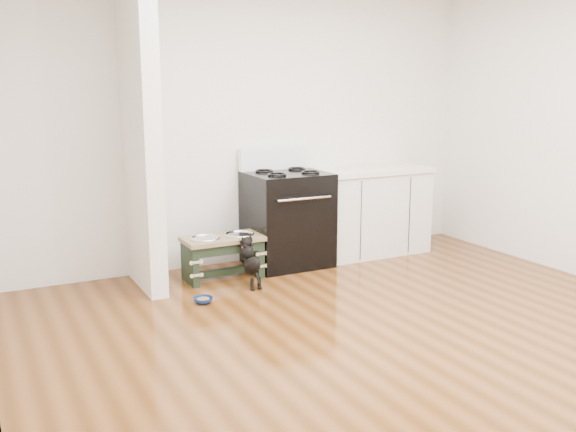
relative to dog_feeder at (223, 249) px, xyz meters
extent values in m
plane|color=#4B290D|center=(0.49, -2.01, -0.28)|extent=(5.00, 5.00, 0.00)
plane|color=silver|center=(0.49, 0.49, 1.07)|extent=(5.00, 0.00, 5.00)
cube|color=silver|center=(-0.68, 0.09, 1.07)|extent=(0.15, 0.80, 2.70)
cube|color=black|center=(0.74, 0.15, 0.18)|extent=(0.76, 0.65, 0.92)
cube|color=black|center=(0.74, -0.16, 0.12)|extent=(0.58, 0.02, 0.50)
cylinder|color=silver|center=(0.74, -0.20, 0.44)|extent=(0.56, 0.02, 0.02)
cube|color=white|center=(0.74, 0.42, 0.75)|extent=(0.76, 0.08, 0.22)
torus|color=black|center=(0.56, 0.01, 0.65)|extent=(0.18, 0.18, 0.02)
torus|color=black|center=(0.92, 0.01, 0.65)|extent=(0.18, 0.18, 0.02)
torus|color=black|center=(0.56, 0.29, 0.65)|extent=(0.18, 0.18, 0.02)
torus|color=black|center=(0.92, 0.29, 0.65)|extent=(0.18, 0.18, 0.02)
cube|color=silver|center=(1.72, 0.17, 0.15)|extent=(1.20, 0.60, 0.86)
cube|color=beige|center=(1.72, 0.17, 0.60)|extent=(1.24, 0.64, 0.05)
cube|color=black|center=(1.72, -0.09, -0.23)|extent=(1.20, 0.06, 0.10)
cube|color=black|center=(-0.32, 0.01, -0.10)|extent=(0.06, 0.35, 0.36)
cube|color=black|center=(0.32, 0.01, -0.10)|extent=(0.06, 0.35, 0.36)
cube|color=black|center=(0.00, -0.15, 0.03)|extent=(0.57, 0.03, 0.09)
cube|color=black|center=(0.00, 0.01, -0.22)|extent=(0.57, 0.06, 0.06)
cube|color=brown|center=(0.00, 0.01, 0.09)|extent=(0.72, 0.39, 0.04)
cylinder|color=silver|center=(-0.17, 0.01, 0.10)|extent=(0.25, 0.25, 0.04)
cylinder|color=silver|center=(0.17, 0.01, 0.10)|extent=(0.25, 0.25, 0.04)
torus|color=silver|center=(-0.17, 0.01, 0.12)|extent=(0.28, 0.28, 0.02)
torus|color=silver|center=(0.17, 0.01, 0.12)|extent=(0.28, 0.28, 0.02)
cylinder|color=black|center=(0.09, -0.44, -0.23)|extent=(0.03, 0.03, 0.11)
cylinder|color=black|center=(0.16, -0.44, -0.23)|extent=(0.03, 0.03, 0.11)
sphere|color=black|center=(0.09, -0.45, -0.27)|extent=(0.04, 0.04, 0.04)
sphere|color=black|center=(0.16, -0.45, -0.27)|extent=(0.04, 0.04, 0.04)
ellipsoid|color=black|center=(0.13, -0.37, -0.08)|extent=(0.13, 0.29, 0.26)
sphere|color=black|center=(0.13, -0.28, 0.02)|extent=(0.12, 0.12, 0.12)
sphere|color=black|center=(0.13, -0.24, 0.10)|extent=(0.10, 0.10, 0.10)
sphere|color=black|center=(0.09, -0.17, 0.10)|extent=(0.04, 0.04, 0.04)
sphere|color=black|center=(0.16, -0.17, 0.10)|extent=(0.04, 0.04, 0.04)
cylinder|color=black|center=(0.13, -0.48, -0.17)|extent=(0.02, 0.08, 0.09)
torus|color=#EE4683|center=(0.13, -0.26, 0.06)|extent=(0.10, 0.06, 0.09)
imported|color=navy|center=(-0.40, -0.56, -0.26)|extent=(0.20, 0.20, 0.05)
cylinder|color=brown|center=(-0.40, -0.56, -0.25)|extent=(0.10, 0.10, 0.02)
camera|label=1|loc=(-2.07, -5.33, 1.49)|focal=40.00mm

